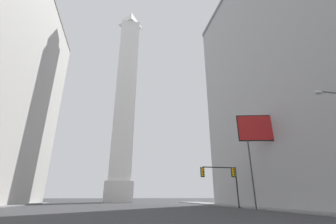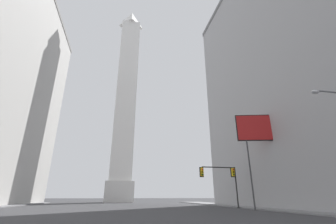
# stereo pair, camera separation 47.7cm
# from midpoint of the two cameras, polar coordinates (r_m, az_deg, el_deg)

# --- Properties ---
(sidewalk_right) EXTENTS (5.00, 73.72, 0.15)m
(sidewalk_right) POSITION_cam_midpoint_polar(r_m,az_deg,el_deg) (30.16, 27.88, -21.08)
(sidewalk_right) COLOR slate
(sidewalk_right) RESTS_ON ground_plane
(building_right) EXTENTS (21.77, 36.68, 39.78)m
(building_right) POSITION_cam_midpoint_polar(r_m,az_deg,el_deg) (42.40, 33.37, 8.86)
(building_right) COLOR #9E9EA0
(building_right) RESTS_ON ground_plane
(obelisk) EXTENTS (7.19, 7.19, 62.10)m
(obelisk) POSITION_cam_midpoint_polar(r_m,az_deg,el_deg) (68.96, -10.97, 4.03)
(obelisk) COLOR silver
(obelisk) RESTS_ON ground_plane
(traffic_light_mid_right) EXTENTS (5.32, 0.50, 5.31)m
(traffic_light_mid_right) POSITION_cam_midpoint_polar(r_m,az_deg,el_deg) (32.84, 13.66, -15.54)
(traffic_light_mid_right) COLOR black
(traffic_light_mid_right) RESTS_ON ground_plane
(billboard_sign) EXTENTS (6.43, 1.92, 11.22)m
(billboard_sign) POSITION_cam_midpoint_polar(r_m,az_deg,el_deg) (30.54, 22.89, -4.37)
(billboard_sign) COLOR #3F3F42
(billboard_sign) RESTS_ON ground_plane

